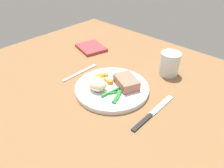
{
  "coord_description": "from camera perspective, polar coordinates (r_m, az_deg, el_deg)",
  "views": [
    {
      "loc": [
        40.42,
        -46.11,
        45.43
      ],
      "look_at": [
        0.93,
        -3.51,
        4.6
      ],
      "focal_mm": 33.75,
      "sensor_mm": 36.0,
      "label": 1
    }
  ],
  "objects": [
    {
      "name": "dinner_plate",
      "position": [
        0.72,
        0.0,
        -1.17
      ],
      "size": [
        25.14,
        25.14,
        1.6
      ],
      "primitive_type": "cylinder",
      "color": "white",
      "rests_on": "dining_table"
    },
    {
      "name": "water_glass",
      "position": [
        0.82,
        15.25,
        4.93
      ],
      "size": [
        7.32,
        7.32,
        8.83
      ],
      "color": "silver",
      "rests_on": "dining_table"
    },
    {
      "name": "knife",
      "position": [
        0.65,
        10.98,
        -7.73
      ],
      "size": [
        1.7,
        20.5,
        0.64
      ],
      "rotation": [
        0.0,
        0.0,
        0.02
      ],
      "color": "black",
      "rests_on": "dining_table"
    },
    {
      "name": "mashed_potatoes",
      "position": [
        0.69,
        -3.93,
        -0.08
      ],
      "size": [
        6.25,
        5.24,
        4.25
      ],
      "primitive_type": "ellipsoid",
      "color": "beige",
      "rests_on": "dinner_plate"
    },
    {
      "name": "carrot_slices",
      "position": [
        0.75,
        -2.39,
        1.51
      ],
      "size": [
        7.43,
        5.21,
        1.21
      ],
      "color": "orange",
      "rests_on": "dinner_plate"
    },
    {
      "name": "fork",
      "position": [
        0.83,
        -8.63,
        3.08
      ],
      "size": [
        1.44,
        16.6,
        0.4
      ],
      "rotation": [
        0.0,
        0.0,
        -0.04
      ],
      "color": "silver",
      "rests_on": "dining_table"
    },
    {
      "name": "meat_portion",
      "position": [
        0.71,
        4.17,
        0.7
      ],
      "size": [
        10.5,
        9.12,
        3.28
      ],
      "primitive_type": "cube",
      "rotation": [
        0.0,
        0.0,
        -0.42
      ],
      "color": "#A86B56",
      "rests_on": "dinner_plate"
    },
    {
      "name": "napkin",
      "position": [
        1.01,
        -5.66,
        9.78
      ],
      "size": [
        15.35,
        13.72,
        1.35
      ],
      "primitive_type": "cube",
      "rotation": [
        0.0,
        0.0,
        -0.27
      ],
      "color": "#B2383D",
      "rests_on": "dining_table"
    },
    {
      "name": "dining_table",
      "position": [
        0.76,
        1.29,
        -0.83
      ],
      "size": [
        120.0,
        90.0,
        2.0
      ],
      "color": "brown",
      "rests_on": "ground"
    },
    {
      "name": "green_beans",
      "position": [
        0.68,
        0.72,
        -2.71
      ],
      "size": [
        6.38,
        8.26,
        0.87
      ],
      "color": "#2D8C38",
      "rests_on": "dinner_plate"
    }
  ]
}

